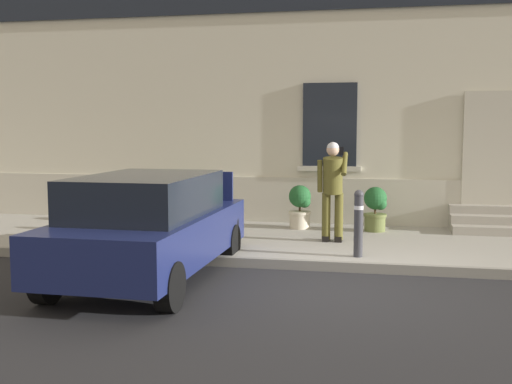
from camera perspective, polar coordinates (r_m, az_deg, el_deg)
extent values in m
plane|color=#232326|center=(8.52, 6.62, -8.68)|extent=(80.00, 80.00, 0.00)
cube|color=#99968E|center=(11.23, 7.83, -4.71)|extent=(24.00, 3.60, 0.15)
cube|color=gray|center=(9.41, 7.11, -6.80)|extent=(24.00, 0.12, 0.15)
cube|color=beige|center=(13.63, 8.74, 12.67)|extent=(24.00, 1.40, 7.50)
cube|color=#BCB7A8|center=(12.91, 8.36, -1.19)|extent=(24.00, 0.08, 1.10)
cube|color=black|center=(12.98, 21.03, 3.52)|extent=(1.00, 0.08, 2.10)
cube|color=#BCB7A8|center=(12.96, 21.05, 3.74)|extent=(1.16, 0.06, 2.24)
cube|color=black|center=(12.83, 6.81, 6.18)|extent=(1.10, 0.06, 1.70)
cube|color=#BCB7A8|center=(12.83, 6.74, 2.15)|extent=(1.30, 0.12, 0.10)
cube|color=#9E998E|center=(12.36, 21.37, -3.36)|extent=(1.64, 0.32, 0.16)
cube|color=#9E998E|center=(12.66, 21.13, -2.77)|extent=(1.64, 0.32, 0.32)
cube|color=#9E998E|center=(12.96, 20.91, -2.21)|extent=(1.64, 0.32, 0.48)
cube|color=#161E4C|center=(8.86, -9.68, -4.06)|extent=(1.81, 4.03, 0.64)
cube|color=black|center=(8.63, -10.12, -0.30)|extent=(1.58, 2.42, 0.56)
cube|color=black|center=(10.76, -5.64, -3.40)|extent=(1.66, 0.13, 0.20)
cube|color=yellow|center=(10.73, -5.65, -2.45)|extent=(0.52, 0.03, 0.12)
cube|color=#B21414|center=(10.95, -9.44, -0.97)|extent=(0.16, 0.04, 0.18)
cube|color=#B21414|center=(10.49, -1.75, -1.19)|extent=(0.16, 0.04, 0.18)
cube|color=#161E4C|center=(10.42, -6.13, 0.28)|extent=(1.49, 0.08, 0.60)
cylinder|color=black|center=(8.04, -18.73, -7.65)|extent=(0.21, 0.60, 0.60)
cylinder|color=black|center=(7.37, -7.94, -8.64)|extent=(0.21, 0.60, 0.60)
cylinder|color=black|center=(10.49, -10.83, -4.28)|extent=(0.21, 0.60, 0.60)
cylinder|color=black|center=(9.98, -2.37, -4.71)|extent=(0.21, 0.60, 0.60)
cylinder|color=#333338|center=(9.69, 9.41, -3.15)|extent=(0.14, 0.14, 0.95)
sphere|color=#333338|center=(9.63, 9.46, -0.24)|extent=(0.15, 0.15, 0.15)
cylinder|color=silver|center=(9.65, 9.44, -1.42)|extent=(0.15, 0.15, 0.06)
cylinder|color=#514C1E|center=(10.91, 6.48, -2.22)|extent=(0.15, 0.15, 0.82)
cube|color=black|center=(11.03, 6.48, -4.23)|extent=(0.12, 0.28, 0.10)
cylinder|color=#514C1E|center=(10.89, 7.63, -2.25)|extent=(0.15, 0.15, 0.82)
cube|color=black|center=(11.02, 7.62, -4.26)|extent=(0.12, 0.28, 0.10)
cylinder|color=#514C1E|center=(10.78, 7.09, 1.51)|extent=(0.34, 0.42, 0.66)
sphere|color=tan|center=(10.70, 7.10, 3.87)|extent=(0.22, 0.22, 0.22)
sphere|color=silver|center=(10.70, 7.10, 4.03)|extent=(0.21, 0.21, 0.21)
cylinder|color=#514C1E|center=(10.77, 5.91, 1.46)|extent=(0.09, 0.16, 0.57)
cylinder|color=#514C1E|center=(10.73, 8.16, 2.59)|extent=(0.09, 0.43, 0.40)
cube|color=black|center=(10.67, 7.89, 3.75)|extent=(0.07, 0.02, 0.15)
cylinder|color=#2D2D30|center=(12.98, -8.24, -2.17)|extent=(0.40, 0.40, 0.34)
cylinder|color=#2D2D30|center=(12.96, -8.25, -1.56)|extent=(0.44, 0.44, 0.05)
cylinder|color=#47331E|center=(12.94, -8.26, -0.90)|extent=(0.04, 0.04, 0.24)
sphere|color=#1E5628|center=(12.92, -8.28, -0.11)|extent=(0.44, 0.44, 0.44)
sphere|color=#1E5628|center=(12.85, -7.92, -0.59)|extent=(0.24, 0.24, 0.24)
cylinder|color=beige|center=(12.32, 4.04, -2.57)|extent=(0.40, 0.40, 0.34)
cylinder|color=beige|center=(12.30, 4.05, -1.92)|extent=(0.44, 0.44, 0.05)
cylinder|color=#47331E|center=(12.28, 4.05, -1.23)|extent=(0.04, 0.04, 0.24)
sphere|color=#1E5628|center=(12.25, 4.06, -0.39)|extent=(0.44, 0.44, 0.44)
sphere|color=#1E5628|center=(12.20, 4.49, -0.90)|extent=(0.24, 0.24, 0.24)
cylinder|color=#606B38|center=(12.18, 10.89, -2.76)|extent=(0.40, 0.40, 0.34)
cylinder|color=#606B38|center=(12.15, 10.91, -2.11)|extent=(0.44, 0.44, 0.05)
cylinder|color=#47331E|center=(12.13, 10.92, -1.41)|extent=(0.04, 0.04, 0.24)
sphere|color=#1E5628|center=(12.11, 10.94, -0.56)|extent=(0.44, 0.44, 0.44)
sphere|color=#1E5628|center=(12.07, 11.40, -1.07)|extent=(0.24, 0.24, 0.24)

